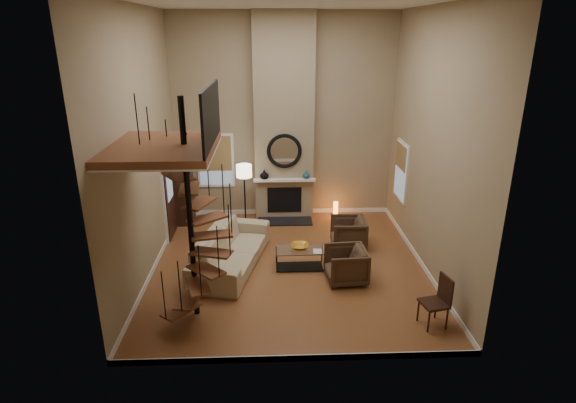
{
  "coord_description": "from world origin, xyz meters",
  "views": [
    {
      "loc": [
        -0.4,
        -9.37,
        4.99
      ],
      "look_at": [
        0.0,
        0.4,
        1.4
      ],
      "focal_mm": 29.1,
      "sensor_mm": 36.0,
      "label": 1
    }
  ],
  "objects_px": {
    "hutch": "(184,188)",
    "armchair_near": "(351,233)",
    "armchair_far": "(350,265)",
    "floor_lamp": "(244,176)",
    "coffee_table": "(300,256)",
    "accent_lamp": "(336,210)",
    "sofa": "(231,249)",
    "side_chair": "(439,299)"
  },
  "relations": [
    {
      "from": "sofa",
      "to": "floor_lamp",
      "type": "relative_size",
      "value": 1.67
    },
    {
      "from": "side_chair",
      "to": "accent_lamp",
      "type": "bearing_deg",
      "value": 102.35
    },
    {
      "from": "armchair_far",
      "to": "accent_lamp",
      "type": "relative_size",
      "value": 1.8
    },
    {
      "from": "coffee_table",
      "to": "accent_lamp",
      "type": "xyz_separation_m",
      "value": [
        1.19,
        2.89,
        -0.03
      ]
    },
    {
      "from": "accent_lamp",
      "to": "side_chair",
      "type": "height_order",
      "value": "side_chair"
    },
    {
      "from": "sofa",
      "to": "armchair_near",
      "type": "distance_m",
      "value": 2.98
    },
    {
      "from": "armchair_near",
      "to": "hutch",
      "type": "bearing_deg",
      "value": -111.46
    },
    {
      "from": "hutch",
      "to": "sofa",
      "type": "relative_size",
      "value": 0.71
    },
    {
      "from": "floor_lamp",
      "to": "armchair_near",
      "type": "bearing_deg",
      "value": -28.12
    },
    {
      "from": "sofa",
      "to": "side_chair",
      "type": "relative_size",
      "value": 3.02
    },
    {
      "from": "hutch",
      "to": "armchair_near",
      "type": "bearing_deg",
      "value": -23.21
    },
    {
      "from": "sofa",
      "to": "coffee_table",
      "type": "bearing_deg",
      "value": -84.93
    },
    {
      "from": "sofa",
      "to": "accent_lamp",
      "type": "xyz_separation_m",
      "value": [
        2.74,
        2.68,
        -0.15
      ]
    },
    {
      "from": "armchair_near",
      "to": "side_chair",
      "type": "distance_m",
      "value": 3.43
    },
    {
      "from": "hutch",
      "to": "sofa",
      "type": "bearing_deg",
      "value": -61.41
    },
    {
      "from": "armchair_near",
      "to": "floor_lamp",
      "type": "xyz_separation_m",
      "value": [
        -2.64,
        1.41,
        1.06
      ]
    },
    {
      "from": "sofa",
      "to": "floor_lamp",
      "type": "bearing_deg",
      "value": 7.25
    },
    {
      "from": "accent_lamp",
      "to": "hutch",
      "type": "bearing_deg",
      "value": 179.97
    },
    {
      "from": "hutch",
      "to": "armchair_far",
      "type": "distance_m",
      "value": 5.35
    },
    {
      "from": "accent_lamp",
      "to": "floor_lamp",
      "type": "bearing_deg",
      "value": -170.01
    },
    {
      "from": "floor_lamp",
      "to": "accent_lamp",
      "type": "height_order",
      "value": "floor_lamp"
    },
    {
      "from": "armchair_near",
      "to": "armchair_far",
      "type": "relative_size",
      "value": 1.0
    },
    {
      "from": "floor_lamp",
      "to": "accent_lamp",
      "type": "bearing_deg",
      "value": 9.99
    },
    {
      "from": "side_chair",
      "to": "armchair_near",
      "type": "bearing_deg",
      "value": 106.84
    },
    {
      "from": "armchair_far",
      "to": "coffee_table",
      "type": "xyz_separation_m",
      "value": [
        -1.01,
        0.58,
        -0.07
      ]
    },
    {
      "from": "armchair_far",
      "to": "floor_lamp",
      "type": "bearing_deg",
      "value": -146.43
    },
    {
      "from": "sofa",
      "to": "accent_lamp",
      "type": "relative_size",
      "value": 6.17
    },
    {
      "from": "floor_lamp",
      "to": "side_chair",
      "type": "height_order",
      "value": "floor_lamp"
    },
    {
      "from": "coffee_table",
      "to": "accent_lamp",
      "type": "bearing_deg",
      "value": 67.59
    },
    {
      "from": "armchair_far",
      "to": "coffee_table",
      "type": "relative_size",
      "value": 0.76
    },
    {
      "from": "hutch",
      "to": "floor_lamp",
      "type": "xyz_separation_m",
      "value": [
        1.69,
        -0.44,
        0.46
      ]
    },
    {
      "from": "hutch",
      "to": "armchair_near",
      "type": "distance_m",
      "value": 4.75
    },
    {
      "from": "armchair_near",
      "to": "floor_lamp",
      "type": "relative_size",
      "value": 0.49
    },
    {
      "from": "floor_lamp",
      "to": "coffee_table",
      "type": "bearing_deg",
      "value": -61.78
    },
    {
      "from": "hutch",
      "to": "coffee_table",
      "type": "distance_m",
      "value": 4.23
    },
    {
      "from": "sofa",
      "to": "side_chair",
      "type": "bearing_deg",
      "value": -109.39
    },
    {
      "from": "coffee_table",
      "to": "accent_lamp",
      "type": "relative_size",
      "value": 2.37
    },
    {
      "from": "hutch",
      "to": "floor_lamp",
      "type": "height_order",
      "value": "hutch"
    },
    {
      "from": "hutch",
      "to": "armchair_near",
      "type": "xyz_separation_m",
      "value": [
        4.33,
        -1.86,
        -0.6
      ]
    },
    {
      "from": "armchair_near",
      "to": "armchair_far",
      "type": "height_order",
      "value": "same"
    },
    {
      "from": "side_chair",
      "to": "armchair_far",
      "type": "bearing_deg",
      "value": 128.28
    },
    {
      "from": "sofa",
      "to": "side_chair",
      "type": "xyz_separation_m",
      "value": [
        3.86,
        -2.45,
        0.13
      ]
    }
  ]
}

